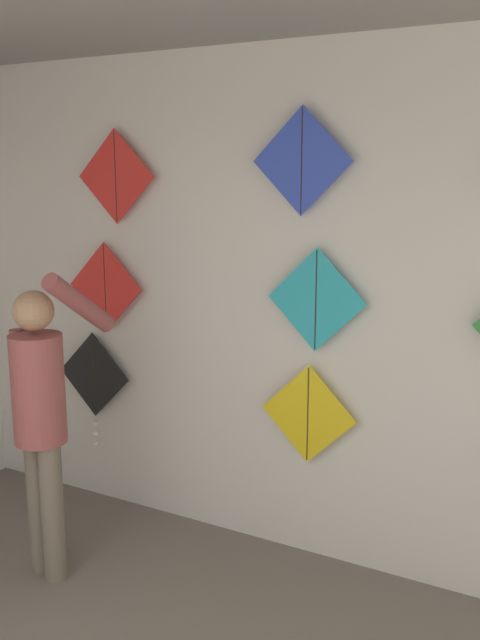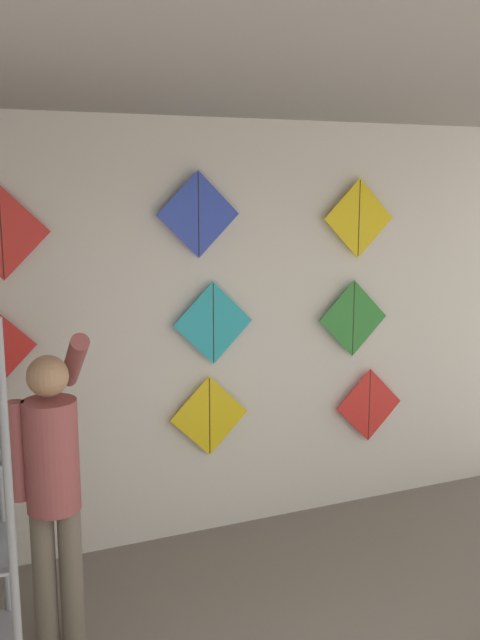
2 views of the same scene
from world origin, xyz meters
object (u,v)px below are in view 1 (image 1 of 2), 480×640
Objects in this scene: kite_1 at (308,414)px; kite_4 at (316,300)px; kite_3 at (105,287)px; kite_7 at (302,161)px; kite_0 at (94,381)px; shopkeeper at (41,409)px; kite_6 at (116,177)px.

kite_4 is at bearing 0.00° from kite_1.
kite_3 is 1.51m from kite_7.
kite_7 is at bearing 180.00° from kite_1.
kite_1 is at bearing 0.04° from kite_0.
kite_0 is at bearing -179.96° from kite_1.
kite_4 is 0.72m from kite_7.
kite_4 reaches higher than kite_0.
kite_1 is at bearing 0.00° from kite_3.
kite_7 reaches higher than kite_4.
kite_7 reaches higher than shopkeeper.
kite_6 is at bearing 0.24° from kite_0.
kite_0 is 1.98m from kite_7.
kite_1 is 0.63m from kite_4.
shopkeeper is 0.99m from kite_3.
kite_4 reaches higher than kite_3.
kite_4 is at bearing 0.00° from kite_7.
kite_4 is 1.00× the size of kite_6.
kite_6 is 1.00× the size of kite_7.
kite_0 is 1.31m from kite_6.
shopkeeper is at bearing -74.74° from kite_3.
shopkeeper is 1.43m from kite_6.
shopkeeper is at bearing -82.26° from kite_6.
kite_1 is 1.00× the size of kite_4.
kite_0 is 1.38× the size of kite_1.
kite_6 reaches higher than kite_1.
shopkeeper reaches higher than kite_1.
kite_7 reaches higher than kite_0.
kite_4 reaches higher than kite_1.
kite_0 is 1.49m from kite_1.
kite_0 is at bearing -179.76° from kite_6.
kite_3 is (0.12, 0.00, 0.62)m from kite_0.
kite_1 is 1.00× the size of kite_3.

